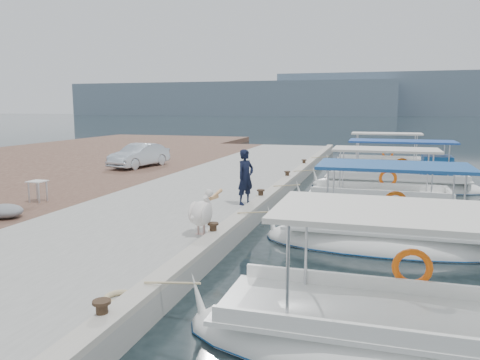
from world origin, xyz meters
name	(u,v)px	position (x,y,z in m)	size (l,w,h in m)	color
ground	(260,223)	(0.00, 0.00, 0.00)	(400.00, 400.00, 0.00)	black
concrete_quay	(222,186)	(-3.00, 5.00, 0.25)	(6.00, 40.00, 0.50)	gray
quay_curb	(284,182)	(-0.22, 5.00, 0.56)	(0.44, 40.00, 0.12)	#A9A496
cobblestone_strip	(122,181)	(-8.00, 5.00, 0.25)	(4.00, 40.00, 0.50)	#4E3329
distant_hills	(445,97)	(29.61, 201.49, 7.61)	(330.00, 60.00, 18.00)	slate
fishing_caique_a	(393,344)	(3.92, -7.24, 0.12)	(6.67, 2.38, 2.83)	white
fishing_caique_b	(384,242)	(3.83, -1.53, 0.12)	(6.47, 2.37, 2.83)	white
fishing_caique_c	(379,205)	(3.69, 3.37, 0.13)	(6.21, 2.12, 2.83)	white
fishing_caique_d	(398,185)	(4.50, 7.83, 0.19)	(7.62, 2.22, 2.83)	white
fishing_caique_e	(382,169)	(3.86, 14.11, 0.13)	(6.54, 2.00, 2.83)	white
mooring_bollards	(261,193)	(-0.35, 1.50, 0.69)	(0.28, 20.28, 0.33)	black
pelican	(202,212)	(-0.66, -3.49, 1.08)	(0.64, 1.45, 1.12)	tan
fisherman	(246,177)	(-0.60, 0.40, 1.42)	(0.67, 0.44, 1.84)	black
parked_car	(139,155)	(-8.79, 8.24, 1.13)	(1.33, 3.81, 1.25)	silver
tarp_bundle	(5,211)	(-6.87, -3.44, 0.70)	(1.10, 0.90, 0.40)	slate
folding_table	(38,187)	(-7.53, -1.22, 1.02)	(0.55, 0.55, 0.73)	silver
rope_coil	(119,298)	(-0.50, -7.76, 0.55)	(0.54, 0.54, 0.10)	#C6B284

